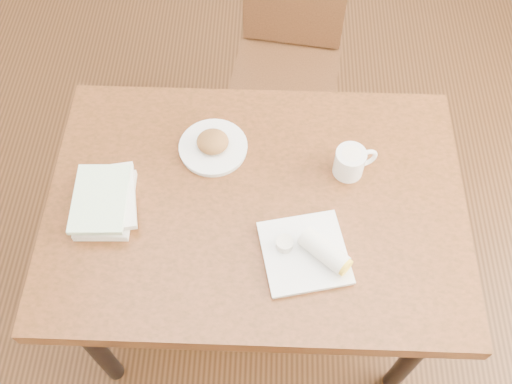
{
  "coord_description": "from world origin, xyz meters",
  "views": [
    {
      "loc": [
        0.03,
        -0.85,
        2.2
      ],
      "look_at": [
        0.0,
        0.0,
        0.8
      ],
      "focal_mm": 40.0,
      "sensor_mm": 36.0,
      "label": 1
    }
  ],
  "objects_px": {
    "coffee_mug": "(351,162)",
    "book_stack": "(105,201)",
    "table": "(256,214)",
    "plate_burrito": "(311,252)",
    "chair_far": "(288,51)",
    "plate_scone": "(213,145)"
  },
  "relations": [
    {
      "from": "chair_far",
      "to": "coffee_mug",
      "type": "height_order",
      "value": "chair_far"
    },
    {
      "from": "table",
      "to": "plate_burrito",
      "type": "relative_size",
      "value": 4.52
    },
    {
      "from": "coffee_mug",
      "to": "book_stack",
      "type": "xyz_separation_m",
      "value": [
        -0.72,
        -0.15,
        -0.02
      ]
    },
    {
      "from": "table",
      "to": "coffee_mug",
      "type": "bearing_deg",
      "value": 22.66
    },
    {
      "from": "coffee_mug",
      "to": "book_stack",
      "type": "distance_m",
      "value": 0.73
    },
    {
      "from": "chair_far",
      "to": "plate_burrito",
      "type": "xyz_separation_m",
      "value": [
        0.05,
        -0.99,
        0.23
      ]
    },
    {
      "from": "plate_scone",
      "to": "book_stack",
      "type": "bearing_deg",
      "value": -144.17
    },
    {
      "from": "chair_far",
      "to": "book_stack",
      "type": "bearing_deg",
      "value": -122.3
    },
    {
      "from": "table",
      "to": "plate_scone",
      "type": "relative_size",
      "value": 5.79
    },
    {
      "from": "chair_far",
      "to": "coffee_mug",
      "type": "relative_size",
      "value": 7.17
    },
    {
      "from": "chair_far",
      "to": "book_stack",
      "type": "height_order",
      "value": "chair_far"
    },
    {
      "from": "plate_burrito",
      "to": "book_stack",
      "type": "bearing_deg",
      "value": 166.63
    },
    {
      "from": "plate_scone",
      "to": "book_stack",
      "type": "xyz_separation_m",
      "value": [
        -0.3,
        -0.21,
        0.01
      ]
    },
    {
      "from": "coffee_mug",
      "to": "plate_burrito",
      "type": "relative_size",
      "value": 0.49
    },
    {
      "from": "plate_scone",
      "to": "book_stack",
      "type": "height_order",
      "value": "plate_scone"
    },
    {
      "from": "book_stack",
      "to": "plate_scone",
      "type": "bearing_deg",
      "value": 35.83
    },
    {
      "from": "chair_far",
      "to": "plate_scone",
      "type": "bearing_deg",
      "value": -110.73
    },
    {
      "from": "table",
      "to": "book_stack",
      "type": "distance_m",
      "value": 0.45
    },
    {
      "from": "plate_burrito",
      "to": "table",
      "type": "bearing_deg",
      "value": 132.07
    },
    {
      "from": "chair_far",
      "to": "plate_scone",
      "type": "xyz_separation_m",
      "value": [
        -0.24,
        -0.64,
        0.22
      ]
    },
    {
      "from": "book_stack",
      "to": "plate_burrito",
      "type": "bearing_deg",
      "value": -13.37
    },
    {
      "from": "plate_scone",
      "to": "book_stack",
      "type": "distance_m",
      "value": 0.37
    }
  ]
}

